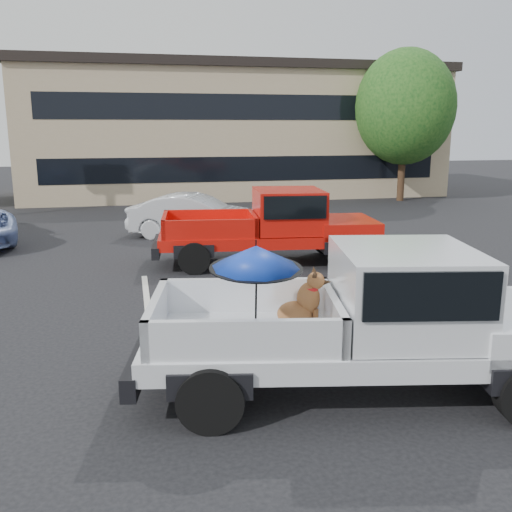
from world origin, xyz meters
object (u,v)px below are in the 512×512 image
(tree_back, at_px, (292,108))
(silver_pickup, at_px, (386,313))
(silver_sedan, at_px, (195,216))
(tree_right, at_px, (405,107))
(red_pickup, at_px, (282,223))

(tree_back, distance_m, silver_pickup, 26.99)
(silver_sedan, bearing_deg, silver_pickup, -151.45)
(silver_pickup, xyz_separation_m, silver_sedan, (-1.16, 11.04, -0.39))
(tree_right, height_order, tree_back, tree_back)
(tree_right, height_order, silver_pickup, tree_right)
(tree_right, bearing_deg, silver_pickup, -116.88)
(red_pickup, relative_size, silver_sedan, 1.42)
(red_pickup, bearing_deg, silver_pickup, -88.61)
(tree_back, height_order, red_pickup, tree_back)
(tree_right, distance_m, tree_back, 8.55)
(tree_back, relative_size, silver_sedan, 1.76)
(silver_pickup, distance_m, silver_sedan, 11.10)
(tree_back, height_order, silver_pickup, tree_back)
(silver_pickup, bearing_deg, tree_back, 87.10)
(red_pickup, distance_m, silver_sedan, 4.21)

